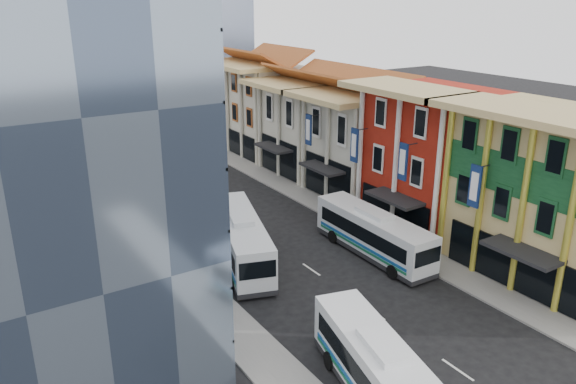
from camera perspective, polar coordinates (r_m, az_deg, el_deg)
ground at (r=32.97m, az=18.21°, el=-17.67°), size 200.00×200.00×0.00m
sidewalk_right at (r=51.91m, az=5.69°, el=-2.44°), size 3.00×90.00×0.15m
sidewalk_left at (r=44.27m, az=-12.07°, el=-6.83°), size 3.00×90.00×0.15m
shophouse_tan at (r=43.27m, az=25.93°, el=-0.56°), size 8.00×14.00×12.00m
shophouse_red at (r=50.11m, az=14.43°, el=3.38°), size 8.00×10.00×12.00m
shophouse_cream_near at (r=57.00m, az=7.44°, el=4.72°), size 8.00×9.00×10.00m
shophouse_cream_mid at (r=63.93m, az=2.26°, el=6.49°), size 8.00×9.00×10.00m
shophouse_cream_far at (r=72.50m, az=-2.51°, el=8.45°), size 8.00×12.00×11.00m
office_tower at (r=35.19m, az=-25.22°, el=10.52°), size 12.00×26.00×30.00m
office_block_far at (r=59.19m, az=-26.48°, el=5.37°), size 10.00×18.00×14.00m
bus_left_near at (r=29.24m, az=9.42°, el=-17.73°), size 5.32×11.70×3.66m
bus_left_far at (r=42.64m, az=-4.78°, el=-4.70°), size 6.45×12.51×3.92m
bus_right at (r=44.15m, az=8.68°, el=-4.12°), size 2.92×11.69×3.74m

